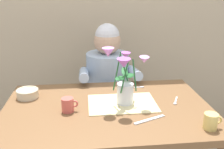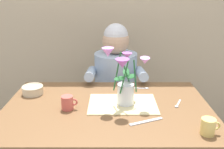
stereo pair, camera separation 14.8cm
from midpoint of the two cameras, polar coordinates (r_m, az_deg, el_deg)
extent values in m
cube|color=tan|center=(2.41, -5.31, 15.28)|extent=(4.00, 0.10, 2.50)
cube|color=brown|center=(1.51, -3.86, -7.88)|extent=(1.20, 0.80, 0.04)
cylinder|color=brown|center=(2.05, -19.73, -13.13)|extent=(0.06, 0.06, 0.70)
cylinder|color=brown|center=(2.08, 11.33, -11.90)|extent=(0.06, 0.06, 0.70)
cylinder|color=#4C4C56|center=(2.31, -2.79, -12.39)|extent=(0.30, 0.30, 0.40)
cylinder|color=#99ADC6|center=(2.11, -2.99, -1.92)|extent=(0.34, 0.34, 0.50)
sphere|color=tan|center=(2.01, -3.16, 7.43)|extent=(0.21, 0.21, 0.21)
sphere|color=silver|center=(2.01, -3.18, 8.54)|extent=(0.19, 0.19, 0.19)
cylinder|color=#99ADC6|center=(1.94, -8.43, 0.00)|extent=(0.07, 0.33, 0.12)
cylinder|color=#99ADC6|center=(1.96, 2.76, 0.40)|extent=(0.07, 0.33, 0.12)
cube|color=beige|center=(1.54, -0.50, -6.45)|extent=(0.40, 0.28, 0.00)
cylinder|color=silver|center=(1.51, 0.12, -4.34)|extent=(0.10, 0.10, 0.13)
cylinder|color=#23602D|center=(1.47, 2.14, -0.19)|extent=(0.02, 0.06, 0.18)
cone|color=#CC7FDB|center=(1.44, 4.24, 3.21)|extent=(0.06, 0.06, 0.04)
sphere|color=#E5D14C|center=(1.44, 4.24, 3.40)|extent=(0.02, 0.02, 0.02)
cylinder|color=#23602D|center=(1.49, 0.14, 0.39)|extent=(0.06, 0.07, 0.18)
cone|color=#A351B7|center=(1.49, 0.17, 4.27)|extent=(0.08, 0.07, 0.03)
sphere|color=#E5D14C|center=(1.48, 0.17, 4.46)|extent=(0.02, 0.02, 0.02)
cylinder|color=#23602D|center=(1.45, -1.83, 0.57)|extent=(0.05, 0.03, 0.23)
cone|color=#CC7FDB|center=(1.40, -3.93, 4.90)|extent=(0.09, 0.09, 0.05)
sphere|color=#E5D14C|center=(1.40, -3.94, 5.10)|extent=(0.02, 0.02, 0.02)
cylinder|color=#23602D|center=(1.43, -0.18, -0.64)|extent=(0.05, 0.02, 0.19)
cone|color=#A351B7|center=(1.35, -0.51, 2.48)|extent=(0.09, 0.10, 0.05)
sphere|color=#E5D14C|center=(1.35, -0.51, 2.68)|extent=(0.02, 0.02, 0.02)
ellipsoid|color=#23602D|center=(1.42, -1.15, -0.87)|extent=(0.09, 0.10, 0.02)
ellipsoid|color=#23602D|center=(1.53, 1.19, -0.29)|extent=(0.08, 0.10, 0.02)
ellipsoid|color=#23602D|center=(1.53, 0.05, 0.58)|extent=(0.05, 0.09, 0.05)
cylinder|color=beige|center=(1.72, -20.56, -4.08)|extent=(0.13, 0.13, 0.05)
torus|color=beige|center=(1.71, -20.65, -3.31)|extent=(0.14, 0.14, 0.01)
cube|color=silver|center=(1.37, 5.21, -9.97)|extent=(0.18, 0.09, 0.00)
cylinder|color=#E5C666|center=(1.33, 18.01, -9.89)|extent=(0.07, 0.07, 0.08)
torus|color=#E5C666|center=(1.35, 19.53, -9.57)|extent=(0.04, 0.01, 0.04)
cylinder|color=#CC564C|center=(1.47, -12.68, -6.63)|extent=(0.07, 0.07, 0.08)
torus|color=#CC564C|center=(1.46, -11.20, -6.45)|extent=(0.04, 0.01, 0.04)
cube|color=silver|center=(1.78, 2.53, -2.88)|extent=(0.10, 0.02, 0.00)
ellipsoid|color=silver|center=(1.78, 4.30, -2.79)|extent=(0.03, 0.02, 0.01)
cube|color=silver|center=(1.61, 11.44, -5.60)|extent=(0.05, 0.09, 0.00)
ellipsoid|color=silver|center=(1.56, 11.13, -6.33)|extent=(0.03, 0.03, 0.01)
camera|label=1|loc=(0.07, -92.86, -0.99)|focal=41.33mm
camera|label=2|loc=(0.07, 87.14, 0.99)|focal=41.33mm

